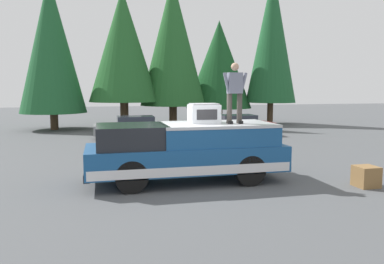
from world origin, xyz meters
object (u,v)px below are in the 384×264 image
(compressor_unit, at_px, (204,113))
(person_on_truck_bed, at_px, (235,91))
(parked_car_grey, at_px, (134,127))
(pickup_truck, at_px, (186,151))
(wooden_crate, at_px, (366,176))
(parked_car_maroon, at_px, (236,125))

(compressor_unit, distance_m, person_on_truck_bed, 1.07)
(person_on_truck_bed, height_order, parked_car_grey, person_on_truck_bed)
(pickup_truck, bearing_deg, parked_car_grey, 3.70)
(parked_car_grey, bearing_deg, compressor_unit, -173.05)
(pickup_truck, distance_m, parked_car_grey, 9.80)
(compressor_unit, bearing_deg, parked_car_grey, 6.95)
(parked_car_grey, bearing_deg, wooden_crate, -155.59)
(wooden_crate, bearing_deg, compressor_unit, 65.87)
(person_on_truck_bed, bearing_deg, pickup_truck, 79.93)
(parked_car_maroon, height_order, parked_car_grey, same)
(compressor_unit, xyz_separation_m, person_on_truck_bed, (-0.34, -0.80, 0.62))
(parked_car_grey, bearing_deg, pickup_truck, -176.30)
(person_on_truck_bed, bearing_deg, parked_car_grey, 11.16)
(compressor_unit, bearing_deg, wooden_crate, -114.13)
(parked_car_maroon, distance_m, wooden_crate, 11.18)
(pickup_truck, bearing_deg, compressor_unit, -79.81)
(compressor_unit, xyz_separation_m, parked_car_grey, (9.68, 1.18, -1.35))
(parked_car_maroon, relative_size, wooden_crate, 7.32)
(person_on_truck_bed, height_order, parked_car_maroon, person_on_truck_bed)
(pickup_truck, relative_size, wooden_crate, 9.89)
(pickup_truck, relative_size, parked_car_grey, 1.35)
(parked_car_grey, distance_m, wooden_crate, 12.61)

